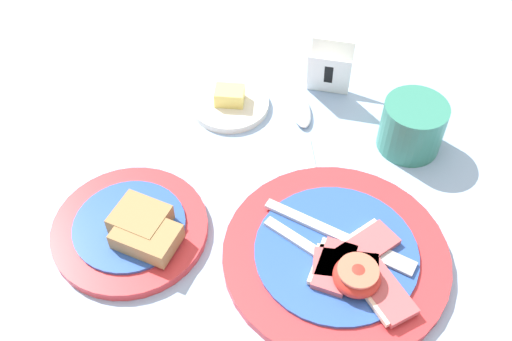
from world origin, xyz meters
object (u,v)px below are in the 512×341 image
at_px(butter_dish, 230,103).
at_px(bread_plate, 133,228).
at_px(number_card, 330,70).
at_px(teaspoon_by_saucer, 304,124).
at_px(sugar_cup, 413,125).
at_px(breakfast_plate, 339,257).

bearing_deg(butter_dish, bread_plate, -99.39).
distance_m(butter_dish, number_card, 0.15).
distance_m(bread_plate, teaspoon_by_saucer, 0.27).
bearing_deg(teaspoon_by_saucer, sugar_cup, -109.11).
bearing_deg(number_card, teaspoon_by_saucer, -104.76).
distance_m(butter_dish, teaspoon_by_saucer, 0.11).
relative_size(number_card, teaspoon_by_saucer, 0.39).
height_order(breakfast_plate, bread_plate, breakfast_plate).
relative_size(butter_dish, teaspoon_by_saucer, 0.59).
bearing_deg(breakfast_plate, sugar_cup, 75.77).
bearing_deg(number_card, bread_plate, -121.87).
bearing_deg(teaspoon_by_saucer, number_card, -32.31).
distance_m(breakfast_plate, sugar_cup, 0.21).
bearing_deg(number_card, breakfast_plate, -79.67).
bearing_deg(breakfast_plate, butter_dish, 133.30).
distance_m(breakfast_plate, bread_plate, 0.24).
bearing_deg(bread_plate, breakfast_plate, 7.25).
bearing_deg(bread_plate, butter_dish, 80.61).
xyz_separation_m(sugar_cup, number_card, (-0.13, 0.08, 0.00)).
xyz_separation_m(sugar_cup, butter_dish, (-0.25, 0.00, -0.03)).
height_order(butter_dish, teaspoon_by_saucer, butter_dish).
height_order(sugar_cup, butter_dish, sugar_cup).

